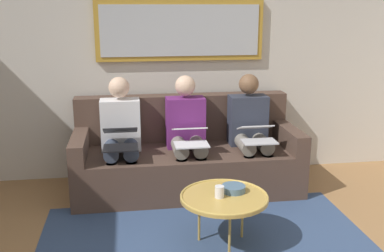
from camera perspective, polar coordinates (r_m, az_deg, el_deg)
The scene contains 13 objects.
wall_rear at distance 4.80m, azimuth -1.60°, elevation 9.12°, with size 6.00×0.12×2.60m, color beige.
area_rug at distance 3.53m, azimuth 2.10°, elevation -15.39°, with size 2.60×1.80×0.01m, color #33476B.
couch at distance 4.55m, azimuth -0.78°, elevation -4.00°, with size 2.20×0.90×0.90m.
framed_mirror at distance 4.69m, azimuth -1.48°, elevation 12.04°, with size 1.73×0.05×0.62m.
coffee_table at distance 3.42m, azimuth 4.11°, elevation -9.04°, with size 0.67×0.67×0.42m.
cup at distance 3.37m, azimuth 3.51°, elevation -8.35°, with size 0.07×0.07×0.09m, color silver.
bowl at distance 3.49m, azimuth 5.30°, elevation -7.92°, with size 0.18×0.18×0.05m, color slate.
person_left at distance 4.52m, azimuth 7.39°, elevation -0.29°, with size 0.38×0.58×1.14m.
laptop_silver at distance 4.29m, azimuth 8.27°, elevation -0.94°, with size 0.32×0.34×0.15m.
person_middle at distance 4.40m, azimuth -0.67°, elevation -0.61°, with size 0.38×0.58×1.14m.
laptop_white at distance 4.16m, azimuth -0.22°, elevation -1.22°, with size 0.31×0.36×0.15m.
person_right at distance 4.36m, azimuth -9.04°, elevation -0.94°, with size 0.38×0.58×1.14m.
laptop_black at distance 4.13m, azimuth -9.06°, elevation -1.50°, with size 0.31×0.40×0.17m.
Camera 1 is at (0.57, 2.15, 1.79)m, focal length 41.97 mm.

